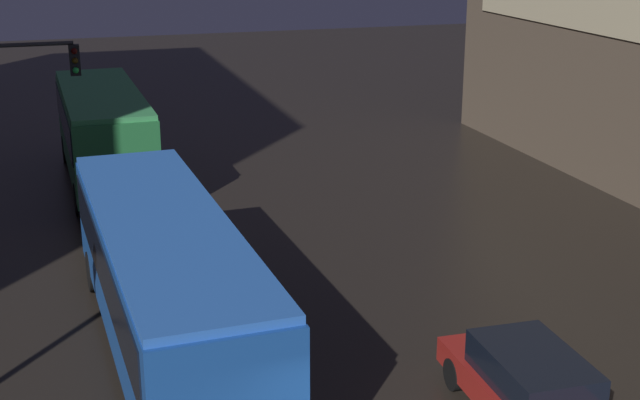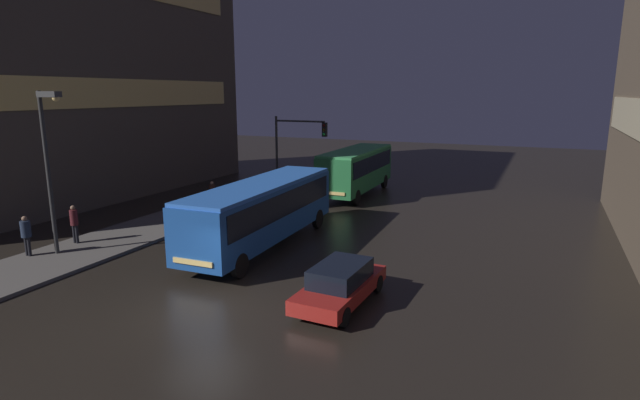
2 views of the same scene
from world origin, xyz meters
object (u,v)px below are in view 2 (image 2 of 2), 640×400
object	(u,v)px
car_taxi	(340,283)
pedestrian_far	(74,221)
traffic_light_main	(295,143)
bus_far	(356,167)
pedestrian_mid	(26,232)
street_lamp_sidewalk	(49,147)
pedestrian_near	(212,193)
bus_near	(262,207)

from	to	relation	value
car_taxi	pedestrian_far	bearing A→B (deg)	-2.07
car_taxi	traffic_light_main	size ratio (longest dim) A/B	0.81
car_taxi	bus_far	bearing A→B (deg)	-69.47
car_taxi	pedestrian_far	world-z (taller)	pedestrian_far
car_taxi	pedestrian_mid	bearing A→B (deg)	6.93
pedestrian_far	street_lamp_sidewalk	size ratio (longest dim) A/B	0.26
pedestrian_near	traffic_light_main	world-z (taller)	traffic_light_main
bus_near	pedestrian_mid	bearing A→B (deg)	32.86
bus_far	car_taxi	distance (m)	19.12
car_taxi	pedestrian_far	xyz separation A→B (m)	(-13.98, 0.98, 0.49)
pedestrian_near	pedestrian_far	world-z (taller)	pedestrian_far
pedestrian_far	pedestrian_near	bearing A→B (deg)	-70.98
bus_far	pedestrian_mid	world-z (taller)	bus_far
pedestrian_mid	street_lamp_sidewalk	world-z (taller)	street_lamp_sidewalk
bus_near	traffic_light_main	xyz separation A→B (m)	(-3.28, 9.79, 1.98)
street_lamp_sidewalk	pedestrian_mid	bearing A→B (deg)	-144.40
car_taxi	pedestrian_near	xyz separation A→B (m)	(-12.14, 9.28, 0.48)
street_lamp_sidewalk	car_taxi	bearing A→B (deg)	2.07
pedestrian_mid	street_lamp_sidewalk	size ratio (longest dim) A/B	0.25
pedestrian_far	traffic_light_main	distance (m)	14.56
bus_near	car_taxi	xyz separation A→B (m)	(5.85, -4.65, -1.17)
car_taxi	street_lamp_sidewalk	distance (m)	13.84
bus_far	street_lamp_sidewalk	world-z (taller)	street_lamp_sidewalk
pedestrian_near	traffic_light_main	size ratio (longest dim) A/B	0.32
pedestrian_mid	traffic_light_main	size ratio (longest dim) A/B	0.32
pedestrian_mid	pedestrian_far	bearing A→B (deg)	35.08
bus_far	car_taxi	xyz separation A→B (m)	(6.09, -18.08, -1.26)
bus_far	pedestrian_mid	bearing A→B (deg)	65.96
bus_near	car_taxi	size ratio (longest dim) A/B	2.42
bus_far	pedestrian_near	xyz separation A→B (m)	(-6.05, -8.80, -0.78)
traffic_light_main	car_taxi	bearing A→B (deg)	-57.70
bus_far	pedestrian_mid	distance (m)	21.00
traffic_light_main	street_lamp_sidewalk	world-z (taller)	street_lamp_sidewalk
bus_near	pedestrian_far	bearing A→B (deg)	22.16
car_taxi	street_lamp_sidewalk	xyz separation A→B (m)	(-13.19, -0.48, 4.17)
car_taxi	bus_near	bearing A→B (deg)	-36.54
pedestrian_near	bus_near	bearing A→B (deg)	151.83
pedestrian_mid	traffic_light_main	distance (m)	16.72
bus_far	pedestrian_near	world-z (taller)	bus_far
pedestrian_near	bus_far	bearing A→B (deg)	-116.30
pedestrian_mid	street_lamp_sidewalk	xyz separation A→B (m)	(1.08, 0.77, 3.67)
pedestrian_far	street_lamp_sidewalk	bearing A→B (deg)	149.92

